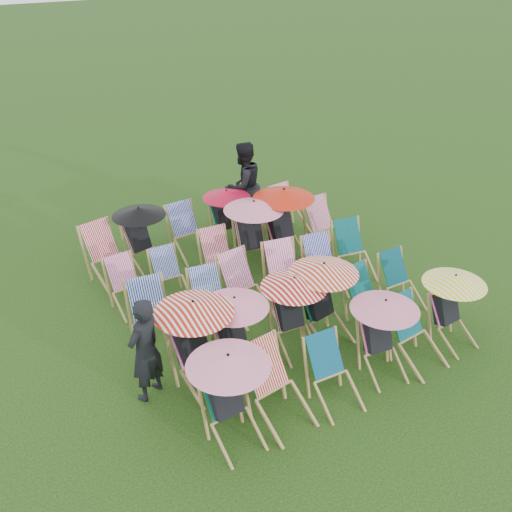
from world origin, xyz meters
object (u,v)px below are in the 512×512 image
deckchair_0 (230,398)px  deckchair_29 (289,210)px  deckchair_5 (453,308)px  person_left (145,350)px  person_rear (243,186)px

deckchair_0 → deckchair_29: 5.93m
deckchair_0 → deckchair_5: (3.90, -0.07, -0.05)m
deckchair_5 → person_left: 4.69m
person_rear → deckchair_29: bearing=127.3°
deckchair_0 → person_rear: bearing=55.3°
deckchair_5 → person_rear: 5.22m
deckchair_29 → deckchair_5: bearing=-96.2°
person_left → deckchair_5: bearing=135.2°
person_left → person_rear: size_ratio=0.83×
deckchair_5 → person_rear: person_rear is taller
person_left → person_rear: (3.78, 3.83, 0.16)m
deckchair_5 → deckchair_0: bearing=175.8°
person_left → person_rear: 5.38m
person_rear → deckchair_0: bearing=46.1°
deckchair_29 → person_rear: person_rear is taller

